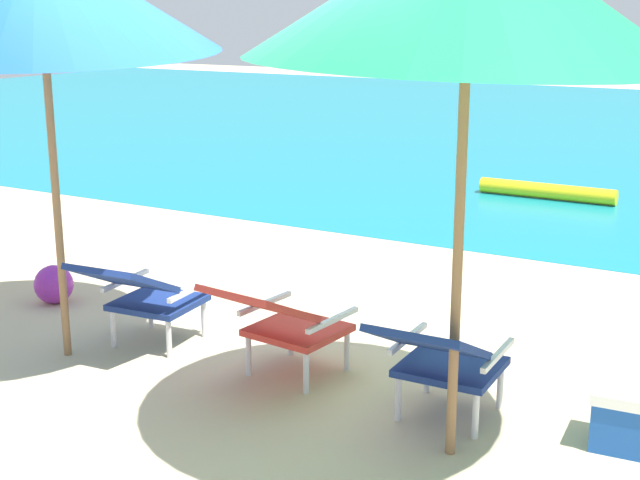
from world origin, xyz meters
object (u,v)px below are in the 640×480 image
(lounge_chair_left, at_px, (142,292))
(lounge_chair_center, at_px, (280,319))
(beach_ball, at_px, (54,284))
(lounge_chair_right, at_px, (440,356))
(swim_buoy, at_px, (547,191))
(cooler_box, at_px, (640,419))

(lounge_chair_left, height_order, lounge_chair_center, same)
(lounge_chair_center, bearing_deg, beach_ball, 170.12)
(lounge_chair_right, bearing_deg, swim_buoy, 100.85)
(lounge_chair_left, xyz_separation_m, beach_ball, (-1.24, 0.41, -0.26))
(swim_buoy, relative_size, beach_ball, 5.41)
(lounge_chair_left, xyz_separation_m, cooler_box, (3.09, 0.21, -0.24))
(lounge_chair_left, height_order, lounge_chair_right, same)
(lounge_chair_left, bearing_deg, swim_buoy, 81.24)
(cooler_box, bearing_deg, lounge_chair_left, -176.10)
(lounge_chair_left, bearing_deg, cooler_box, 3.90)
(lounge_chair_left, xyz_separation_m, lounge_chair_right, (2.10, -0.06, 0.00))
(lounge_chair_right, distance_m, cooler_box, 1.05)
(swim_buoy, xyz_separation_m, lounge_chair_left, (-0.93, -6.04, 0.31))
(lounge_chair_left, distance_m, lounge_chair_center, 1.05)
(beach_ball, distance_m, cooler_box, 4.33)
(swim_buoy, relative_size, lounge_chair_left, 1.75)
(swim_buoy, distance_m, lounge_chair_center, 6.04)
(beach_ball, height_order, cooler_box, cooler_box)
(swim_buoy, height_order, lounge_chair_left, lounge_chair_left)
(swim_buoy, height_order, cooler_box, cooler_box)
(lounge_chair_center, distance_m, beach_ball, 2.34)
(lounge_chair_left, distance_m, cooler_box, 3.10)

